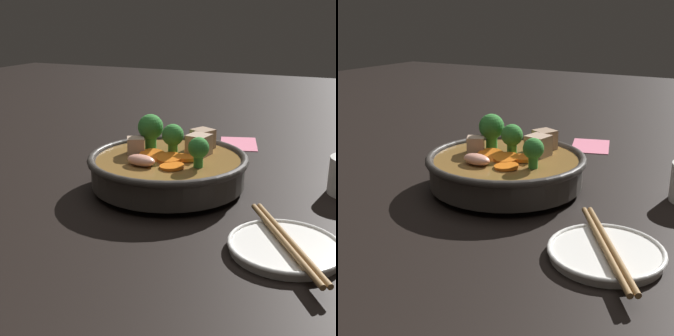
% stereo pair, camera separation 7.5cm
% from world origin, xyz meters
% --- Properties ---
extents(ground_plane, '(3.00, 3.00, 0.00)m').
position_xyz_m(ground_plane, '(0.00, 0.00, 0.00)').
color(ground_plane, black).
extents(stirfry_bowl, '(0.26, 0.26, 0.11)m').
position_xyz_m(stirfry_bowl, '(-0.00, -0.00, 0.04)').
color(stirfry_bowl, '#38332D').
rests_on(stirfry_bowl, ground_plane).
extents(side_saucer, '(0.14, 0.14, 0.01)m').
position_xyz_m(side_saucer, '(0.14, 0.21, 0.01)').
color(side_saucer, white).
rests_on(side_saucer, ground_plane).
extents(napkin, '(0.13, 0.11, 0.00)m').
position_xyz_m(napkin, '(-0.31, 0.03, 0.00)').
color(napkin, '#D16B84').
rests_on(napkin, ground_plane).
extents(chopsticks_pair, '(0.18, 0.13, 0.01)m').
position_xyz_m(chopsticks_pair, '(0.14, 0.21, 0.02)').
color(chopsticks_pair, olive).
rests_on(chopsticks_pair, side_saucer).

